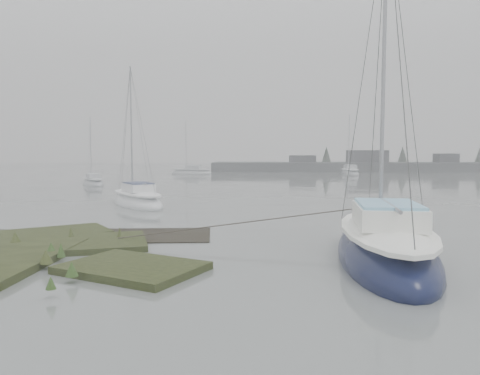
% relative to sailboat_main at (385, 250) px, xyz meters
% --- Properties ---
extents(ground, '(160.00, 160.00, 0.00)m').
position_rel_sailboat_main_xyz_m(ground, '(-7.49, 29.02, -0.35)').
color(ground, slate).
rests_on(ground, ground).
extents(far_shoreline, '(60.00, 8.00, 4.15)m').
position_rel_sailboat_main_xyz_m(far_shoreline, '(19.35, 60.91, 0.50)').
color(far_shoreline, '#4C4F51').
rests_on(far_shoreline, ground).
extents(sailboat_main, '(3.36, 8.20, 11.27)m').
position_rel_sailboat_main_xyz_m(sailboat_main, '(0.00, 0.00, 0.00)').
color(sailboat_main, '#0F1433').
rests_on(sailboat_main, ground).
extents(sailboat_white, '(5.21, 6.30, 8.80)m').
position_rel_sailboat_main_xyz_m(sailboat_white, '(-10.91, 13.33, -0.08)').
color(sailboat_white, white).
rests_on(sailboat_white, ground).
extents(sailboat_far_a, '(4.00, 5.04, 6.97)m').
position_rel_sailboat_main_xyz_m(sailboat_far_a, '(-19.51, 29.43, -0.13)').
color(sailboat_far_a, '#ABB0B5').
rests_on(sailboat_far_a, ground).
extents(sailboat_far_b, '(2.27, 6.28, 8.77)m').
position_rel_sailboat_main_xyz_m(sailboat_far_b, '(7.93, 49.20, -0.08)').
color(sailboat_far_b, '#B1B5BA').
rests_on(sailboat_far_b, ground).
extents(sailboat_far_c, '(5.80, 2.54, 7.92)m').
position_rel_sailboat_main_xyz_m(sailboat_far_c, '(-13.32, 49.58, -0.10)').
color(sailboat_far_c, silver).
rests_on(sailboat_far_c, ground).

